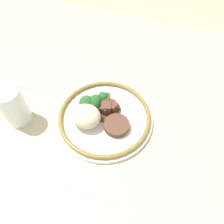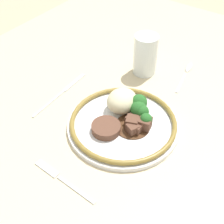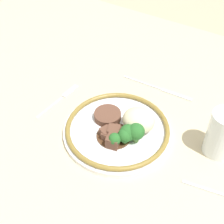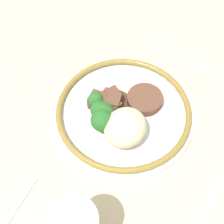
# 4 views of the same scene
# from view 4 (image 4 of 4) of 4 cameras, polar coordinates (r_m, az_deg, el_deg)

# --- Properties ---
(ground_plane) EXTENTS (8.00, 8.00, 0.00)m
(ground_plane) POSITION_cam_4_polar(r_m,az_deg,el_deg) (0.66, 6.35, -1.51)
(ground_plane) COLOR tan
(dining_table) EXTENTS (1.55, 1.15, 0.05)m
(dining_table) POSITION_cam_4_polar(r_m,az_deg,el_deg) (0.64, 6.54, -0.46)
(dining_table) COLOR beige
(dining_table) RESTS_ON ground
(plate) EXTENTS (0.27, 0.27, 0.07)m
(plate) POSITION_cam_4_polar(r_m,az_deg,el_deg) (0.59, 1.82, -0.18)
(plate) COLOR white
(plate) RESTS_ON dining_table
(fork) EXTENTS (0.02, 0.17, 0.00)m
(fork) POSITION_cam_4_polar(r_m,az_deg,el_deg) (0.72, 13.37, 9.38)
(fork) COLOR #B7B7BC
(fork) RESTS_ON dining_table
(knife) EXTENTS (0.22, 0.02, 0.00)m
(knife) POSITION_cam_4_polar(r_m,az_deg,el_deg) (0.58, 19.02, -11.92)
(knife) COLOR #B7B7BC
(knife) RESTS_ON dining_table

